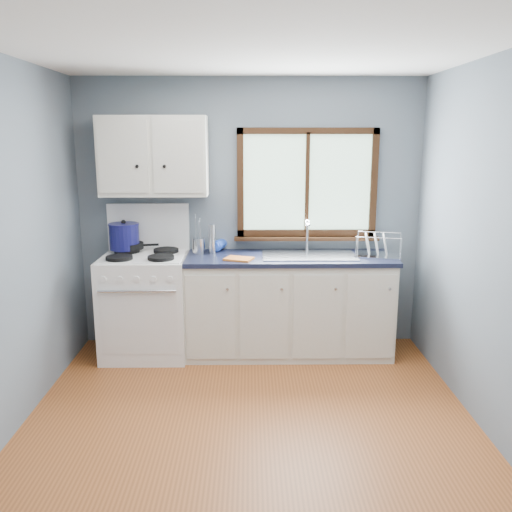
{
  "coord_description": "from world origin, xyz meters",
  "views": [
    {
      "loc": [
        0.0,
        -3.27,
        1.98
      ],
      "look_at": [
        0.05,
        0.9,
        1.05
      ],
      "focal_mm": 38.0,
      "sensor_mm": 36.0,
      "label": 1
    }
  ],
  "objects_px": {
    "base_cabinets": "(288,310)",
    "sink": "(309,262)",
    "skillet": "(129,246)",
    "gas_range": "(146,302)",
    "dish_rack": "(377,250)",
    "stockpot": "(124,236)",
    "utensil_crock": "(199,245)",
    "thermos": "(212,239)"
  },
  "relations": [
    {
      "from": "base_cabinets",
      "to": "sink",
      "type": "height_order",
      "value": "sink"
    },
    {
      "from": "skillet",
      "to": "gas_range",
      "type": "bearing_deg",
      "value": -55.87
    },
    {
      "from": "gas_range",
      "to": "dish_rack",
      "type": "xyz_separation_m",
      "value": [
        2.1,
        0.01,
        0.48
      ]
    },
    {
      "from": "sink",
      "to": "stockpot",
      "type": "bearing_deg",
      "value": 175.94
    },
    {
      "from": "gas_range",
      "to": "utensil_crock",
      "type": "relative_size",
      "value": 3.73
    },
    {
      "from": "skillet",
      "to": "stockpot",
      "type": "distance_m",
      "value": 0.1
    },
    {
      "from": "dish_rack",
      "to": "utensil_crock",
      "type": "bearing_deg",
      "value": -169.86
    },
    {
      "from": "base_cabinets",
      "to": "sink",
      "type": "distance_m",
      "value": 0.48
    },
    {
      "from": "skillet",
      "to": "dish_rack",
      "type": "distance_m",
      "value": 2.27
    },
    {
      "from": "skillet",
      "to": "utensil_crock",
      "type": "xyz_separation_m",
      "value": [
        0.65,
        -0.03,
        0.01
      ]
    },
    {
      "from": "utensil_crock",
      "to": "thermos",
      "type": "xyz_separation_m",
      "value": [
        0.12,
        -0.01,
        0.06
      ]
    },
    {
      "from": "base_cabinets",
      "to": "skillet",
      "type": "xyz_separation_m",
      "value": [
        -1.47,
        0.14,
        0.58
      ]
    },
    {
      "from": "utensil_crock",
      "to": "dish_rack",
      "type": "distance_m",
      "value": 1.62
    },
    {
      "from": "stockpot",
      "to": "utensil_crock",
      "type": "xyz_separation_m",
      "value": [
        0.68,
        -0.01,
        -0.09
      ]
    },
    {
      "from": "skillet",
      "to": "thermos",
      "type": "relative_size",
      "value": 1.6
    },
    {
      "from": "gas_range",
      "to": "thermos",
      "type": "distance_m",
      "value": 0.83
    },
    {
      "from": "stockpot",
      "to": "utensil_crock",
      "type": "relative_size",
      "value": 0.98
    },
    {
      "from": "thermos",
      "to": "gas_range",
      "type": "bearing_deg",
      "value": -169.01
    },
    {
      "from": "skillet",
      "to": "stockpot",
      "type": "relative_size",
      "value": 1.22
    },
    {
      "from": "gas_range",
      "to": "base_cabinets",
      "type": "bearing_deg",
      "value": 0.82
    },
    {
      "from": "sink",
      "to": "skillet",
      "type": "relative_size",
      "value": 1.93
    },
    {
      "from": "sink",
      "to": "stockpot",
      "type": "distance_m",
      "value": 1.7
    },
    {
      "from": "gas_range",
      "to": "sink",
      "type": "xyz_separation_m",
      "value": [
        1.49,
        0.02,
        0.37
      ]
    },
    {
      "from": "sink",
      "to": "stockpot",
      "type": "relative_size",
      "value": 2.36
    },
    {
      "from": "sink",
      "to": "dish_rack",
      "type": "bearing_deg",
      "value": -1.17
    },
    {
      "from": "stockpot",
      "to": "base_cabinets",
      "type": "bearing_deg",
      "value": -4.52
    },
    {
      "from": "gas_range",
      "to": "sink",
      "type": "distance_m",
      "value": 1.53
    },
    {
      "from": "gas_range",
      "to": "stockpot",
      "type": "bearing_deg",
      "value": 145.1
    },
    {
      "from": "sink",
      "to": "gas_range",
      "type": "bearing_deg",
      "value": -179.29
    },
    {
      "from": "sink",
      "to": "thermos",
      "type": "height_order",
      "value": "sink"
    },
    {
      "from": "base_cabinets",
      "to": "dish_rack",
      "type": "xyz_separation_m",
      "value": [
        0.79,
        -0.01,
        0.57
      ]
    },
    {
      "from": "skillet",
      "to": "base_cabinets",
      "type": "bearing_deg",
      "value": -17.58
    },
    {
      "from": "sink",
      "to": "skillet",
      "type": "bearing_deg",
      "value": 175.22
    },
    {
      "from": "base_cabinets",
      "to": "thermos",
      "type": "bearing_deg",
      "value": 171.97
    },
    {
      "from": "stockpot",
      "to": "dish_rack",
      "type": "height_order",
      "value": "stockpot"
    },
    {
      "from": "gas_range",
      "to": "thermos",
      "type": "bearing_deg",
      "value": 10.99
    },
    {
      "from": "skillet",
      "to": "utensil_crock",
      "type": "height_order",
      "value": "utensil_crock"
    },
    {
      "from": "skillet",
      "to": "utensil_crock",
      "type": "relative_size",
      "value": 1.19
    },
    {
      "from": "utensil_crock",
      "to": "skillet",
      "type": "bearing_deg",
      "value": 177.35
    },
    {
      "from": "stockpot",
      "to": "dish_rack",
      "type": "xyz_separation_m",
      "value": [
        2.3,
        -0.13,
        -0.11
      ]
    },
    {
      "from": "gas_range",
      "to": "thermos",
      "type": "relative_size",
      "value": 5.02
    },
    {
      "from": "base_cabinets",
      "to": "dish_rack",
      "type": "relative_size",
      "value": 3.96
    }
  ]
}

